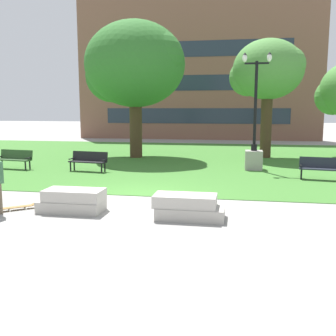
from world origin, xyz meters
The scene contains 12 objects.
ground_plane centered at (0.00, 0.00, 0.00)m, with size 140.00×140.00×0.00m, color gray.
grass_lawn centered at (0.00, 10.00, 0.01)m, with size 40.00×20.00×0.02m, color #3D752D.
concrete_block_center centered at (-1.41, -2.20, 0.31)m, with size 1.82×0.90×0.64m.
concrete_block_left centered at (1.91, -2.33, 0.31)m, with size 1.87×0.90×0.64m.
skateboard centered at (-3.06, -2.33, 0.09)m, with size 0.90×0.82×0.14m.
park_bench_near_left centered at (6.58, 4.23, 0.54)m, with size 1.86×0.79×0.90m.
park_bench_near_right centered at (-3.61, 4.62, 0.54)m, with size 1.86×0.77×0.90m.
park_bench_far_left centered at (-7.38, 4.69, 0.54)m, with size 1.85×0.77×0.90m.
lamp_post_left centered at (3.93, 6.48, 1.11)m, with size 1.32×0.80×5.42m.
tree_near_right centered at (-2.85, 10.08, 5.32)m, with size 6.05×5.76×7.84m.
tree_far_right centered at (4.72, 11.37, 5.01)m, with size 4.24×4.04×6.81m.
building_facade_distant centered at (-0.76, 24.50, 6.86)m, with size 22.58×1.03×13.74m.
Camera 1 is at (3.17, -12.43, 2.91)m, focal length 42.00 mm.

